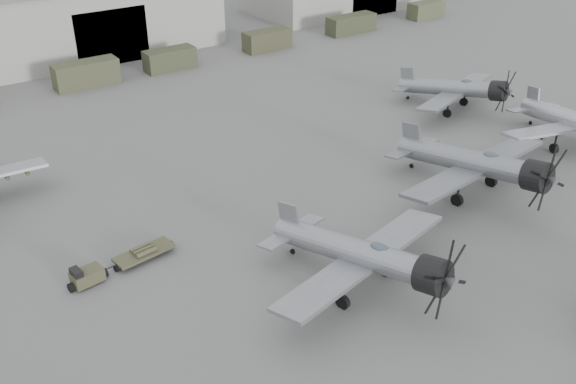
% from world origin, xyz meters
% --- Properties ---
extents(ground, '(220.00, 220.00, 0.00)m').
position_xyz_m(ground, '(0.00, 0.00, 0.00)').
color(ground, '#5C5C5A').
rests_on(ground, ground).
extents(hangar_center, '(29.00, 14.80, 8.70)m').
position_xyz_m(hangar_center, '(0.00, 61.96, 4.37)').
color(hangar_center, '#9E9D94').
rests_on(hangar_center, ground).
extents(support_truck_3, '(6.43, 2.20, 2.55)m').
position_xyz_m(support_truck_3, '(-4.97, 50.00, 1.27)').
color(support_truck_3, '#3E402A').
rests_on(support_truck_3, ground).
extents(support_truck_4, '(5.52, 2.20, 2.23)m').
position_xyz_m(support_truck_4, '(4.24, 50.00, 1.12)').
color(support_truck_4, '#373C27').
rests_on(support_truck_4, ground).
extents(support_truck_5, '(5.71, 2.20, 2.30)m').
position_xyz_m(support_truck_5, '(16.76, 50.00, 1.15)').
color(support_truck_5, '#3B3B26').
rests_on(support_truck_5, ground).
extents(support_truck_6, '(6.67, 2.20, 2.26)m').
position_xyz_m(support_truck_6, '(29.54, 50.00, 1.13)').
color(support_truck_6, '#353A26').
rests_on(support_truck_6, ground).
extents(support_truck_7, '(5.21, 2.20, 2.19)m').
position_xyz_m(support_truck_7, '(42.86, 50.00, 1.09)').
color(support_truck_7, '#444A30').
rests_on(support_truck_7, ground).
extents(aircraft_mid_1, '(13.15, 11.83, 5.22)m').
position_xyz_m(aircraft_mid_1, '(-3.66, 8.54, 2.38)').
color(aircraft_mid_1, gray).
rests_on(aircraft_mid_1, ground).
extents(aircraft_mid_2, '(13.80, 12.42, 5.49)m').
position_xyz_m(aircraft_mid_2, '(9.84, 12.36, 2.50)').
color(aircraft_mid_2, gray).
rests_on(aircraft_mid_2, ground).
extents(aircraft_far_1, '(11.90, 10.71, 4.76)m').
position_xyz_m(aircraft_far_1, '(20.68, 24.03, 2.17)').
color(aircraft_far_1, gray).
rests_on(aircraft_far_1, ground).
extents(tug_trailer, '(6.48, 2.00, 1.28)m').
position_xyz_m(tug_trailer, '(-14.85, 18.31, 0.48)').
color(tug_trailer, '#403F2A').
rests_on(tug_trailer, ground).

